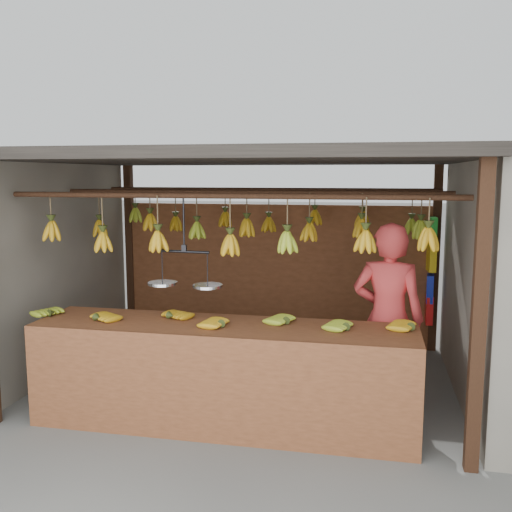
# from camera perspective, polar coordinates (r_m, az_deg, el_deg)

# --- Properties ---
(ground) EXTENTS (80.00, 80.00, 0.00)m
(ground) POSITION_cam_1_polar(r_m,az_deg,el_deg) (6.24, -0.57, -12.29)
(ground) COLOR #5B5B57
(stall) EXTENTS (4.30, 3.30, 2.40)m
(stall) POSITION_cam_1_polar(r_m,az_deg,el_deg) (6.17, 0.05, 6.22)
(stall) COLOR black
(stall) RESTS_ON ground
(counter) EXTENTS (3.46, 0.75, 0.96)m
(counter) POSITION_cam_1_polar(r_m,az_deg,el_deg) (4.89, -3.67, -9.47)
(counter) COLOR brown
(counter) RESTS_ON ground
(hanging_bananas) EXTENTS (3.54, 2.23, 0.39)m
(hanging_bananas) POSITION_cam_1_polar(r_m,az_deg,el_deg) (5.88, -0.56, 2.75)
(hanging_bananas) COLOR #B78313
(hanging_bananas) RESTS_ON ground
(balance_scale) EXTENTS (0.68, 0.28, 0.80)m
(balance_scale) POSITION_cam_1_polar(r_m,az_deg,el_deg) (5.07, -7.14, -2.36)
(balance_scale) COLOR black
(balance_scale) RESTS_ON ground
(vendor) EXTENTS (0.70, 0.51, 1.76)m
(vendor) POSITION_cam_1_polar(r_m,az_deg,el_deg) (5.33, 13.05, -6.16)
(vendor) COLOR #BF3333
(vendor) RESTS_ON ground
(bag_bundles) EXTENTS (0.08, 0.26, 1.30)m
(bag_bundles) POSITION_cam_1_polar(r_m,az_deg,el_deg) (7.19, 17.07, -1.51)
(bag_bundles) COLOR #199926
(bag_bundles) RESTS_ON ground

